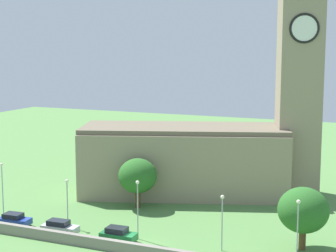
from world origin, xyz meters
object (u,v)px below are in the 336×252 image
object	(u,v)px
car_green	(118,235)
tree_riverside_east	(138,176)
church	(213,139)
streetlamp_west_mid	(67,195)
tree_by_tower	(303,210)
streetlamp_west_end	(2,181)
streetlamp_east_mid	(222,213)
car_silver	(60,227)
car_blue	(14,220)
streetlamp_east_end	(298,220)
streetlamp_central	(138,200)

from	to	relation	value
car_green	tree_riverside_east	world-z (taller)	tree_riverside_east
church	tree_riverside_east	distance (m)	14.03
streetlamp_west_mid	tree_by_tower	bearing A→B (deg)	7.42
car_green	streetlamp_west_end	distance (m)	19.35
streetlamp_east_mid	streetlamp_west_end	bearing A→B (deg)	179.46
tree_riverside_east	car_silver	bearing A→B (deg)	-105.41
church	car_green	bearing A→B (deg)	-97.68
car_blue	car_silver	world-z (taller)	car_silver
church	car_silver	world-z (taller)	church
car_silver	tree_by_tower	world-z (taller)	tree_by_tower
car_blue	streetlamp_west_end	xyz separation A→B (m)	(-3.82, 2.55, 4.05)
car_silver	streetlamp_east_end	distance (m)	28.55
car_silver	streetlamp_east_end	world-z (taller)	streetlamp_east_end
streetlamp_west_mid	streetlamp_east_end	bearing A→B (deg)	-0.32
tree_by_tower	tree_riverside_east	distance (m)	25.37
streetlamp_central	tree_riverside_east	bearing A→B (deg)	116.32
streetlamp_west_mid	tree_riverside_east	bearing A→B (deg)	68.11
car_blue	car_green	bearing A→B (deg)	0.26
streetlamp_east_mid	streetlamp_east_end	distance (m)	8.32
church	streetlamp_east_mid	size ratio (longest dim) A/B	5.80
car_green	tree_riverside_east	distance (m)	14.57
car_green	streetlamp_east_end	distance (m)	20.75
streetlamp_east_end	car_blue	bearing A→B (deg)	-176.21
streetlamp_central	car_blue	bearing A→B (deg)	-173.25
streetlamp_west_mid	tree_by_tower	world-z (taller)	tree_by_tower
church	streetlamp_west_end	xyz separation A→B (m)	(-22.10, -22.23, -3.70)
car_green	tree_by_tower	xyz separation A→B (m)	(20.21, 6.17, 3.65)
car_blue	streetlamp_west_mid	distance (m)	7.67
car_blue	streetlamp_east_mid	size ratio (longest dim) A/B	0.66
car_green	streetlamp_central	world-z (taller)	streetlamp_central
streetlamp_east_mid	church	bearing A→B (deg)	111.02
car_silver	tree_by_tower	size ratio (longest dim) A/B	0.65
car_blue	streetlamp_east_mid	bearing A→B (deg)	4.81
church	streetlamp_east_end	bearing A→B (deg)	-52.90
church	car_blue	size ratio (longest dim) A/B	8.76
streetlamp_central	streetlamp_east_mid	size ratio (longest dim) A/B	1.11
streetlamp_west_mid	streetlamp_east_mid	distance (m)	20.51
streetlamp_east_mid	streetlamp_central	bearing A→B (deg)	-178.33
car_green	tree_by_tower	distance (m)	21.44
streetlamp_east_mid	streetlamp_west_mid	bearing A→B (deg)	179.35
car_blue	streetlamp_central	bearing A→B (deg)	6.75
streetlamp_central	streetlamp_east_end	world-z (taller)	streetlamp_central
car_blue	church	bearing A→B (deg)	53.58
streetlamp_west_mid	tree_by_tower	xyz separation A→B (m)	(28.74, 3.74, 0.36)
car_silver	car_green	distance (m)	7.90
church	car_green	world-z (taller)	church
streetlamp_west_end	streetlamp_west_mid	world-z (taller)	streetlamp_west_end
streetlamp_east_mid	tree_by_tower	xyz separation A→B (m)	(8.23, 3.97, 0.20)
church	tree_by_tower	size ratio (longest dim) A/B	5.21
car_silver	streetlamp_east_mid	size ratio (longest dim) A/B	0.73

